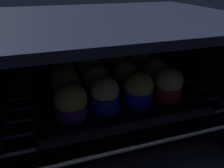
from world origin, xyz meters
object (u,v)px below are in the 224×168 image
object	(u,v)px
muffin_row0_col0	(71,102)
muffin_row2_col3	(140,63)
muffin_row1_col3	(155,73)
muffin_row0_col3	(168,84)
muffin_row1_col2	(125,76)
muffin_row1_col0	(65,84)
muffin_row1_col1	(96,80)
baking_tray	(112,93)
muffin_row2_col0	(63,73)
muffin_row2_col1	(91,68)
muffin_row0_col2	(139,89)
muffin_row2_col2	(116,66)
muffin_row0_col1	(105,94)

from	to	relation	value
muffin_row0_col0	muffin_row2_col3	distance (cm)	28.97
muffin_row2_col3	muffin_row1_col3	bearing A→B (deg)	-84.99
muffin_row0_col3	muffin_row1_col2	distance (cm)	11.72
muffin_row1_col0	muffin_row1_col1	world-z (taller)	muffin_row1_col0
baking_tray	muffin_row2_col0	world-z (taller)	muffin_row2_col0
muffin_row1_col0	baking_tray	bearing A→B (deg)	-0.64
muffin_row0_col0	muffin_row2_col1	xyz separation A→B (cm)	(8.19, 16.65, 0.42)
muffin_row2_col0	muffin_row0_col3	bearing A→B (deg)	-33.59
muffin_row1_col3	baking_tray	bearing A→B (deg)	179.09
muffin_row0_col2	muffin_row2_col3	distance (cm)	17.64
muffin_row1_col1	muffin_row2_col0	distance (cm)	11.14
baking_tray	muffin_row1_col1	distance (cm)	6.09
muffin_row1_col0	muffin_row1_col3	world-z (taller)	muffin_row1_col0
muffin_row0_col2	muffin_row1_col1	size ratio (longest dim) A/B	1.00
muffin_row2_col2	muffin_row2_col3	world-z (taller)	muffin_row2_col2
muffin_row0_col2	muffin_row0_col1	bearing A→B (deg)	-179.98
baking_tray	muffin_row2_col0	size ratio (longest dim) A/B	5.05
muffin_row1_col1	muffin_row1_col2	distance (cm)	8.05
muffin_row1_col3	muffin_row2_col0	xyz separation A→B (cm)	(-24.36, 8.60, -0.13)
muffin_row0_col2	muffin_row1_col0	distance (cm)	18.19
muffin_row0_col3	muffin_row2_col2	xyz separation A→B (cm)	(-8.38, 16.18, 0.04)
muffin_row0_col3	muffin_row2_col1	distance (cm)	22.89
muffin_row0_col3	muffin_row1_col0	bearing A→B (deg)	162.31
muffin_row0_col1	muffin_row2_col0	bearing A→B (deg)	115.53
muffin_row1_col3	muffin_row2_col3	bearing A→B (deg)	95.01
muffin_row2_col1	muffin_row0_col0	bearing A→B (deg)	-116.20
muffin_row0_col3	muffin_row1_col3	size ratio (longest dim) A/B	1.01
baking_tray	muffin_row1_col2	size ratio (longest dim) A/B	5.01
muffin_row0_col2	muffin_row0_col3	xyz separation A→B (cm)	(8.15, 0.01, 0.02)
muffin_row0_col2	muffin_row1_col3	distance (cm)	11.18
baking_tray	muffin_row0_col0	size ratio (longest dim) A/B	5.10
muffin_row2_col3	muffin_row0_col0	bearing A→B (deg)	-145.37
muffin_row0_col3	muffin_row2_col0	size ratio (longest dim) A/B	1.03
baking_tray	muffin_row2_col1	size ratio (longest dim) A/B	4.75
muffin_row0_col1	muffin_row0_col2	size ratio (longest dim) A/B	0.99
muffin_row1_col1	muffin_row2_col2	bearing A→B (deg)	44.91
muffin_row0_col2	muffin_row2_col3	world-z (taller)	muffin_row2_col3
muffin_row2_col1	muffin_row1_col3	bearing A→B (deg)	-27.77
muffin_row1_col1	muffin_row2_col1	bearing A→B (deg)	87.55
muffin_row0_col3	muffin_row2_col3	xyz separation A→B (cm)	(-0.61, 15.94, 0.06)
muffin_row0_col1	muffin_row0_col2	xyz separation A→B (cm)	(8.39, 0.00, -0.00)
baking_tray	muffin_row0_col1	distance (cm)	9.80
muffin_row1_col1	muffin_row1_col2	world-z (taller)	muffin_row1_col1
muffin_row1_col3	muffin_row2_col1	distance (cm)	18.52
muffin_row2_col0	muffin_row2_col2	bearing A→B (deg)	0.32
muffin_row1_col0	muffin_row0_col0	bearing A→B (deg)	-89.22
muffin_row2_col3	muffin_row1_col1	bearing A→B (deg)	-153.56
muffin_row2_col1	muffin_row2_col2	xyz separation A→B (cm)	(7.87, 0.06, -0.12)
muffin_row1_col1	muffin_row1_col2	xyz separation A→B (cm)	(8.05, 0.03, -0.07)
muffin_row1_col0	muffin_row1_col2	world-z (taller)	muffin_row1_col0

